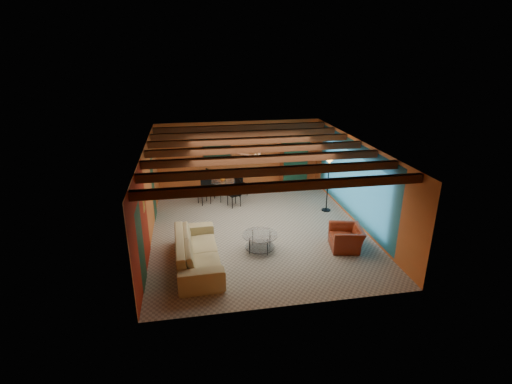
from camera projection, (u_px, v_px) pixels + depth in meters
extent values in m
cube|color=gray|center=(257.00, 228.00, 12.20)|extent=(6.50, 8.00, 0.01)
cube|color=silver|center=(257.00, 145.00, 11.25)|extent=(6.50, 8.00, 0.01)
cube|color=#CB672E|center=(239.00, 155.00, 15.41)|extent=(6.50, 0.02, 2.70)
cube|color=maroon|center=(148.00, 195.00, 11.19)|extent=(0.02, 8.00, 2.70)
cube|color=teal|center=(357.00, 182.00, 12.26)|extent=(0.02, 8.00, 2.70)
imported|color=tan|center=(198.00, 251.00, 9.98)|extent=(1.20, 2.86, 0.82)
imported|color=maroon|center=(346.00, 238.00, 10.88)|extent=(1.02, 1.12, 0.64)
cube|color=brown|center=(294.00, 165.00, 15.65)|extent=(1.12, 0.73, 1.81)
cube|color=black|center=(217.00, 149.00, 15.12)|extent=(1.05, 0.03, 0.65)
imported|color=#26661E|center=(295.00, 137.00, 15.25)|extent=(0.52, 0.49, 0.46)
imported|color=orange|center=(223.00, 171.00, 14.12)|extent=(0.22, 0.22, 0.20)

